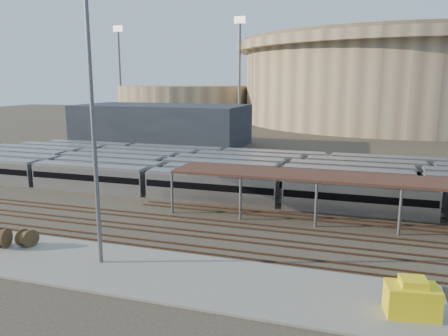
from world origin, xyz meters
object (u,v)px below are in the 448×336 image
yard_light_pole (93,130)px  yellow_equipment (412,300)px  cable_reel_east (27,238)px  cable_reel_west (3,238)px

yard_light_pole → yellow_equipment: bearing=-3.1°
cable_reel_east → yard_light_pole: bearing=-7.0°
yard_light_pole → yellow_equipment: yard_light_pole is taller
cable_reel_east → yellow_equipment: bearing=-4.1°
yard_light_pole → cable_reel_east: bearing=173.0°
yellow_equipment → yard_light_pole: bearing=168.5°
cable_reel_west → yard_light_pole: 15.29m
cable_reel_east → cable_reel_west: bearing=-158.7°
cable_reel_west → cable_reel_east: bearing=21.3°
cable_reel_east → yard_light_pole: 13.97m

